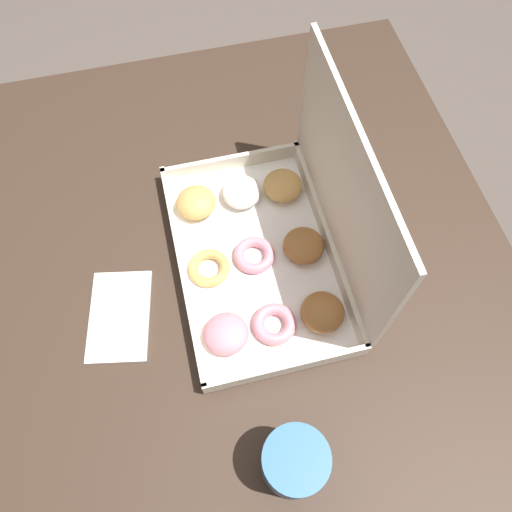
{
  "coord_description": "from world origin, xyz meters",
  "views": [
    {
      "loc": [
        0.37,
        -0.05,
        1.49
      ],
      "look_at": [
        0.0,
        0.04,
        0.76
      ],
      "focal_mm": 35.0,
      "sensor_mm": 36.0,
      "label": 1
    }
  ],
  "objects": [
    {
      "name": "donut_box",
      "position": [
        -0.0,
        0.08,
        0.8
      ],
      "size": [
        0.4,
        0.26,
        0.28
      ],
      "color": "white",
      "rests_on": "dining_table"
    },
    {
      "name": "ground_plane",
      "position": [
        0.0,
        0.0,
        0.0
      ],
      "size": [
        8.0,
        8.0,
        0.0
      ],
      "primitive_type": "plane",
      "color": "#564C44"
    },
    {
      "name": "dining_table",
      "position": [
        0.0,
        0.0,
        0.64
      ],
      "size": [
        1.03,
        0.94,
        0.74
      ],
      "color": "#38281E",
      "rests_on": "ground_plane"
    },
    {
      "name": "coffee_mug",
      "position": [
        0.32,
        0.01,
        0.79
      ],
      "size": [
        0.09,
        0.09,
        0.1
      ],
      "color": "teal",
      "rests_on": "dining_table"
    },
    {
      "name": "paper_napkin",
      "position": [
        0.05,
        -0.19,
        0.75
      ],
      "size": [
        0.17,
        0.12,
        0.01
      ],
      "color": "white",
      "rests_on": "dining_table"
    }
  ]
}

